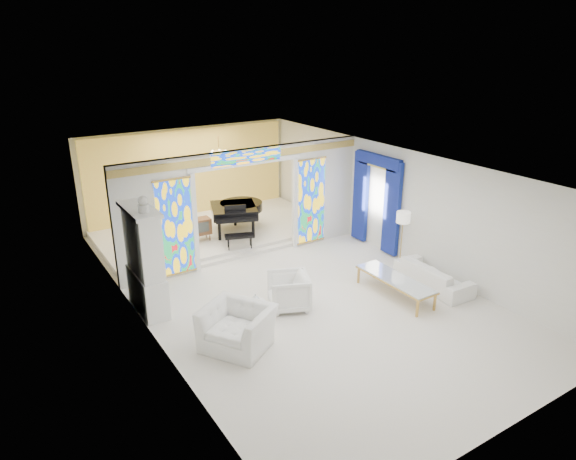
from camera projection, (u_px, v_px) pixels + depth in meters
floor at (286, 285)px, 12.54m from camera, size 12.00×12.00×0.00m
ceiling at (286, 164)px, 11.48m from camera, size 7.00×12.00×0.02m
wall_back at (188, 174)px, 16.75m from camera, size 7.00×0.02×3.00m
wall_front at (512, 350)px, 7.27m from camera, size 7.00×0.02×3.00m
wall_left at (139, 260)px, 10.25m from camera, size 0.02×12.00×3.00m
wall_right at (396, 203)px, 13.77m from camera, size 0.02×12.00×3.00m
partition_wall at (246, 200)px, 13.53m from camera, size 7.00×0.22×3.00m
stained_glass_left at (175, 228)px, 12.56m from camera, size 0.90×0.04×2.40m
stained_glass_right at (311, 201)px, 14.59m from camera, size 0.90×0.04×2.40m
stained_glass_transom at (247, 157)px, 13.04m from camera, size 2.00×0.04×0.34m
alcove_platform at (215, 231)px, 15.75m from camera, size 6.80×3.80×0.18m
gold_curtain_back at (190, 174)px, 16.66m from camera, size 6.70×0.10×2.90m
chandelier at (219, 152)px, 14.90m from camera, size 0.48×0.48×0.30m
blue_drapes at (376, 194)px, 14.24m from camera, size 0.14×1.85×2.65m
china_cabinet at (145, 261)px, 10.98m from camera, size 0.56×1.46×2.72m
armchair_left at (237, 328)px, 9.89m from camera, size 1.62×1.67×0.83m
armchair_right at (289, 291)px, 11.33m from camera, size 1.15×1.13×0.80m
sofa at (433, 275)px, 12.35m from camera, size 0.89×2.05×0.59m
side_table at (256, 310)px, 10.65m from camera, size 0.56×0.56×0.54m
vase at (255, 298)px, 10.56m from camera, size 0.21×0.21×0.18m
coffee_table at (395, 279)px, 11.84m from camera, size 0.65×2.09×0.47m
floor_lamp at (403, 220)px, 13.24m from camera, size 0.42×0.42×1.47m
grand_piano at (237, 209)px, 15.35m from camera, size 2.08×2.56×0.98m
tv_console at (200, 226)px, 14.64m from camera, size 0.58×0.41×0.66m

